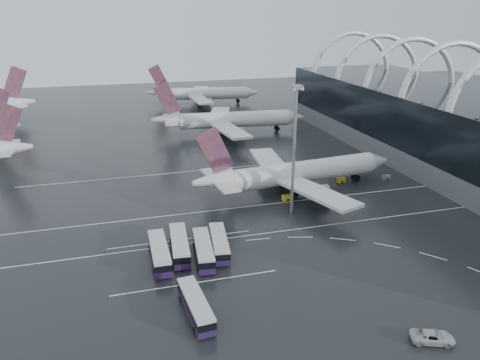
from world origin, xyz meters
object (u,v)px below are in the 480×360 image
object	(u,v)px
airliner_gate_b	(227,120)
gse_cart_belly_d	(386,177)
airliner_gate_c	(201,94)
bus_row_near_a	(159,253)
airliner_main	(294,174)
gse_cart_belly_e	(318,169)
bus_row_far_a	(196,305)
bus_row_near_c	(203,250)
gse_cart_belly_c	(287,197)
bus_row_near_b	(180,245)
gse_cart_belly_a	(341,180)
floodlight_mast	(295,135)
bus_row_near_d	(219,243)
van_curve_a	(433,337)
gse_cart_belly_b	(328,163)

from	to	relation	value
airliner_gate_b	gse_cart_belly_d	world-z (taller)	airliner_gate_b
airliner_gate_c	bus_row_near_a	world-z (taller)	airliner_gate_c
airliner_main	gse_cart_belly_e	bearing A→B (deg)	38.89
airliner_main	gse_cart_belly_e	size ratio (longest dim) A/B	23.48
bus_row_far_a	bus_row_near_c	bearing A→B (deg)	-20.20
bus_row_near_c	gse_cart_belly_c	bearing A→B (deg)	-42.73
bus_row_near_b	gse_cart_belly_a	bearing A→B (deg)	-55.69
bus_row_near_c	airliner_main	bearing A→B (deg)	-40.75
gse_cart_belly_e	bus_row_far_a	bearing A→B (deg)	-129.42
bus_row_near_c	gse_cart_belly_d	distance (m)	61.95
airliner_gate_c	bus_row_far_a	xyz separation A→B (m)	(-33.87, -160.52, -3.05)
airliner_gate_c	bus_row_near_a	xyz separation A→B (m)	(-37.12, -143.38, -2.90)
airliner_gate_b	bus_row_near_b	bearing A→B (deg)	-104.43
gse_cart_belly_a	gse_cart_belly_d	bearing A→B (deg)	-6.38
airliner_gate_b	floodlight_mast	size ratio (longest dim) A/B	1.97
bus_row_near_a	gse_cart_belly_e	size ratio (longest dim) A/B	5.76
airliner_main	floodlight_mast	bearing A→B (deg)	-120.14
bus_row_far_a	bus_row_near_d	bearing A→B (deg)	-28.33
bus_row_near_a	van_curve_a	xyz separation A→B (m)	(33.03, -31.98, -0.97)
airliner_main	bus_row_near_a	xyz separation A→B (m)	(-36.20, -25.57, -2.79)
bus_row_far_a	gse_cart_belly_e	bearing A→B (deg)	-43.83
gse_cart_belly_d	gse_cart_belly_e	xyz separation A→B (m)	(-14.68, 11.31, 0.07)
bus_row_near_c	gse_cart_belly_c	size ratio (longest dim) A/B	5.81
gse_cart_belly_b	gse_cart_belly_d	world-z (taller)	gse_cart_belly_b
bus_row_near_a	bus_row_near_b	size ratio (longest dim) A/B	0.99
floodlight_mast	airliner_gate_c	bearing A→B (deg)	87.24
airliner_main	gse_cart_belly_b	xyz separation A→B (m)	(17.65, 16.55, -3.93)
bus_row_near_c	bus_row_far_a	distance (m)	16.71
van_curve_a	gse_cart_belly_e	bearing A→B (deg)	8.07
airliner_gate_b	van_curve_a	world-z (taller)	airliner_gate_b
bus_row_near_d	airliner_gate_b	bearing A→B (deg)	-7.64
floodlight_mast	gse_cart_belly_a	xyz separation A→B (m)	(19.81, 14.52, -17.14)
airliner_main	gse_cart_belly_d	distance (m)	27.32
bus_row_near_a	gse_cart_belly_c	world-z (taller)	bus_row_near_a
airliner_gate_b	gse_cart_belly_e	bearing A→B (deg)	-67.99
bus_row_near_b	bus_row_near_c	world-z (taller)	bus_row_near_b
airliner_gate_b	gse_cart_belly_c	bearing A→B (deg)	-86.12
airliner_main	airliner_gate_b	distance (m)	59.95
gse_cart_belly_d	bus_row_near_b	bearing A→B (deg)	-157.29
airliner_main	gse_cart_belly_e	world-z (taller)	airliner_main
gse_cart_belly_c	bus_row_near_a	bearing A→B (deg)	-147.69
airliner_main	gse_cart_belly_d	world-z (taller)	airliner_main
airliner_gate_c	bus_row_near_d	size ratio (longest dim) A/B	4.17
van_curve_a	gse_cart_belly_e	world-z (taller)	van_curve_a
bus_row_far_a	van_curve_a	size ratio (longest dim) A/B	2.10
bus_row_near_c	gse_cart_belly_a	xyz separation A→B (m)	(42.86, 29.09, -1.17)
bus_row_near_a	gse_cart_belly_a	bearing A→B (deg)	-60.18
bus_row_near_b	gse_cart_belly_e	world-z (taller)	bus_row_near_b
airliner_gate_c	gse_cart_belly_c	distance (m)	122.96
bus_row_near_d	gse_cart_belly_d	size ratio (longest dim) A/B	6.16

